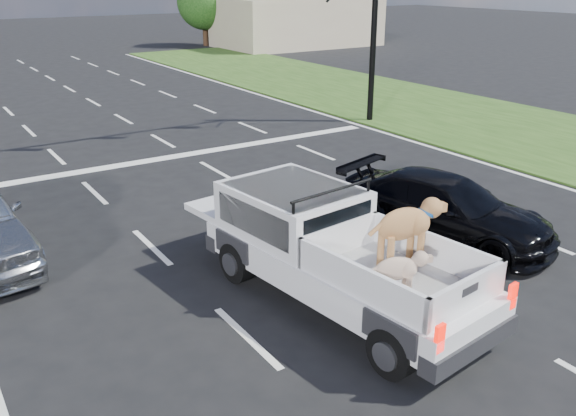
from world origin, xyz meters
The scene contains 8 objects.
ground centered at (0.00, 0.00, 0.00)m, with size 160.00×160.00×0.00m, color black.
road_markings centered at (0.00, 6.56, 0.01)m, with size 17.75×60.00×0.01m.
grass_shoulder_right centered at (13.00, 6.00, 0.03)m, with size 8.00×60.00×0.06m, color #254314.
building_right centered at (22.00, 34.00, 1.80)m, with size 12.00×7.00×3.60m, color tan.
tree_far_d centered at (16.00, 38.00, 3.29)m, with size 4.20×4.20×5.40m.
tree_far_e centered at (24.00, 38.00, 3.29)m, with size 4.20×4.20×5.40m.
pickup_truck centered at (0.11, 0.27, 0.94)m, with size 2.56×5.54×2.00m.
black_coupe centered at (3.66, 1.06, 0.67)m, with size 1.88×4.63×1.34m, color black.
Camera 1 is at (-5.64, -7.16, 5.27)m, focal length 38.00 mm.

